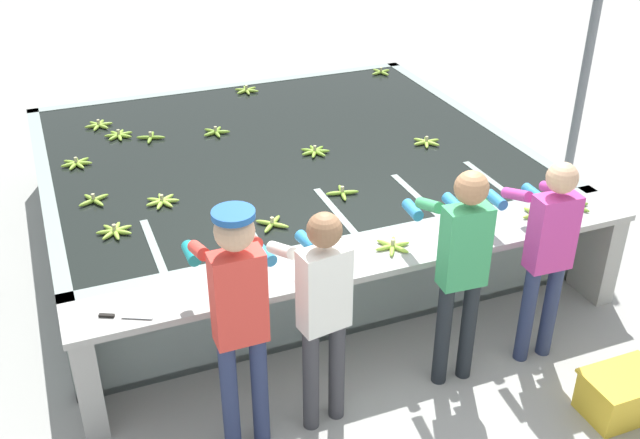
# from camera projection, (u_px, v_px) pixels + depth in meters

# --- Properties ---
(ground_plane) EXTENTS (80.00, 80.00, 0.00)m
(ground_plane) POSITION_uv_depth(u_px,v_px,m) (383.00, 366.00, 5.66)
(ground_plane) COLOR #999993
(ground_plane) RESTS_ON ground
(wash_tank) EXTENTS (4.39, 3.79, 0.86)m
(wash_tank) POSITION_uv_depth(u_px,v_px,m) (281.00, 187.00, 7.34)
(wash_tank) COLOR gray
(wash_tank) RESTS_ON ground
(work_ledge) EXTENTS (4.39, 0.45, 0.86)m
(work_ledge) POSITION_uv_depth(u_px,v_px,m) (373.00, 284.00, 5.54)
(work_ledge) COLOR #9E9E99
(work_ledge) RESTS_ON ground
(worker_0) EXTENTS (0.41, 0.73, 1.77)m
(worker_0) POSITION_uv_depth(u_px,v_px,m) (238.00, 308.00, 4.49)
(worker_0) COLOR navy
(worker_0) RESTS_ON ground
(worker_1) EXTENTS (0.47, 0.73, 1.63)m
(worker_1) POSITION_uv_depth(u_px,v_px,m) (321.00, 302.00, 4.73)
(worker_1) COLOR #38383D
(worker_1) RESTS_ON ground
(worker_2) EXTENTS (0.43, 0.73, 1.69)m
(worker_2) POSITION_uv_depth(u_px,v_px,m) (461.00, 259.00, 5.09)
(worker_2) COLOR #1E2328
(worker_2) RESTS_ON ground
(worker_3) EXTENTS (0.42, 0.72, 1.63)m
(worker_3) POSITION_uv_depth(u_px,v_px,m) (547.00, 244.00, 5.34)
(worker_3) COLOR navy
(worker_3) RESTS_ON ground
(banana_bunch_floating_0) EXTENTS (0.27, 0.28, 0.08)m
(banana_bunch_floating_0) POSITION_uv_depth(u_px,v_px,m) (247.00, 90.00, 8.44)
(banana_bunch_floating_0) COLOR #93BC3D
(banana_bunch_floating_0) RESTS_ON wash_tank
(banana_bunch_floating_1) EXTENTS (0.28, 0.27, 0.08)m
(banana_bunch_floating_1) POSITION_uv_depth(u_px,v_px,m) (99.00, 125.00, 7.55)
(banana_bunch_floating_1) COLOR #93BC3D
(banana_bunch_floating_1) RESTS_ON wash_tank
(banana_bunch_floating_2) EXTENTS (0.23, 0.23, 0.08)m
(banana_bunch_floating_2) POSITION_uv_depth(u_px,v_px,m) (272.00, 224.00, 5.79)
(banana_bunch_floating_2) COLOR #93BC3D
(banana_bunch_floating_2) RESTS_ON wash_tank
(banana_bunch_floating_3) EXTENTS (0.28, 0.28, 0.08)m
(banana_bunch_floating_3) POSITION_uv_depth(u_px,v_px,m) (76.00, 163.00, 6.76)
(banana_bunch_floating_3) COLOR #8CB738
(banana_bunch_floating_3) RESTS_ON wash_tank
(banana_bunch_floating_4) EXTENTS (0.28, 0.28, 0.08)m
(banana_bunch_floating_4) POSITION_uv_depth(u_px,v_px,m) (315.00, 151.00, 6.98)
(banana_bunch_floating_4) COLOR #7FAD33
(banana_bunch_floating_4) RESTS_ON wash_tank
(banana_bunch_floating_5) EXTENTS (0.28, 0.28, 0.08)m
(banana_bunch_floating_5) POSITION_uv_depth(u_px,v_px,m) (381.00, 72.00, 9.00)
(banana_bunch_floating_5) COLOR #93BC3D
(banana_bunch_floating_5) RESTS_ON wash_tank
(banana_bunch_floating_6) EXTENTS (0.28, 0.28, 0.08)m
(banana_bunch_floating_6) POSITION_uv_depth(u_px,v_px,m) (162.00, 201.00, 6.12)
(banana_bunch_floating_6) COLOR #9EC642
(banana_bunch_floating_6) RESTS_ON wash_tank
(banana_bunch_floating_7) EXTENTS (0.28, 0.28, 0.08)m
(banana_bunch_floating_7) POSITION_uv_depth(u_px,v_px,m) (115.00, 231.00, 5.70)
(banana_bunch_floating_7) COLOR #93BC3D
(banana_bunch_floating_7) RESTS_ON wash_tank
(banana_bunch_floating_8) EXTENTS (0.28, 0.28, 0.08)m
(banana_bunch_floating_8) POSITION_uv_depth(u_px,v_px,m) (342.00, 193.00, 6.25)
(banana_bunch_floating_8) COLOR #7FAD33
(banana_bunch_floating_8) RESTS_ON wash_tank
(banana_bunch_floating_9) EXTENTS (0.28, 0.28, 0.08)m
(banana_bunch_floating_9) POSITION_uv_depth(u_px,v_px,m) (151.00, 137.00, 7.27)
(banana_bunch_floating_9) COLOR #7FAD33
(banana_bunch_floating_9) RESTS_ON wash_tank
(banana_bunch_floating_10) EXTENTS (0.28, 0.27, 0.08)m
(banana_bunch_floating_10) POSITION_uv_depth(u_px,v_px,m) (216.00, 132.00, 7.39)
(banana_bunch_floating_10) COLOR #7FAD33
(banana_bunch_floating_10) RESTS_ON wash_tank
(banana_bunch_floating_11) EXTENTS (0.28, 0.27, 0.08)m
(banana_bunch_floating_11) POSITION_uv_depth(u_px,v_px,m) (119.00, 135.00, 7.32)
(banana_bunch_floating_11) COLOR #8CB738
(banana_bunch_floating_11) RESTS_ON wash_tank
(banana_bunch_floating_12) EXTENTS (0.28, 0.27, 0.08)m
(banana_bunch_floating_12) POSITION_uv_depth(u_px,v_px,m) (426.00, 142.00, 7.17)
(banana_bunch_floating_12) COLOR #9EC642
(banana_bunch_floating_12) RESTS_ON wash_tank
(banana_bunch_floating_13) EXTENTS (0.27, 0.27, 0.08)m
(banana_bunch_floating_13) POSITION_uv_depth(u_px,v_px,m) (94.00, 200.00, 6.14)
(banana_bunch_floating_13) COLOR #8CB738
(banana_bunch_floating_13) RESTS_ON wash_tank
(banana_bunch_ledge_0) EXTENTS (0.27, 0.28, 0.08)m
(banana_bunch_ledge_0) POSITION_uv_depth(u_px,v_px,m) (538.00, 214.00, 5.92)
(banana_bunch_ledge_0) COLOR #9EC642
(banana_bunch_ledge_0) RESTS_ON work_ledge
(banana_bunch_ledge_1) EXTENTS (0.28, 0.26, 0.08)m
(banana_bunch_ledge_1) POSITION_uv_depth(u_px,v_px,m) (393.00, 246.00, 5.50)
(banana_bunch_ledge_1) COLOR #93BC3D
(banana_bunch_ledge_1) RESTS_ON work_ledge
(banana_bunch_ledge_2) EXTENTS (0.28, 0.27, 0.08)m
(banana_bunch_ledge_2) POSITION_uv_depth(u_px,v_px,m) (573.00, 206.00, 6.04)
(banana_bunch_ledge_2) COLOR #75A333
(banana_bunch_ledge_2) RESTS_ON work_ledge
(knife_0) EXTENTS (0.33, 0.18, 0.02)m
(knife_0) POSITION_uv_depth(u_px,v_px,m) (117.00, 316.00, 4.77)
(knife_0) COLOR silver
(knife_0) RESTS_ON work_ledge
(crate) EXTENTS (0.55, 0.39, 0.32)m
(crate) POSITION_uv_depth(u_px,v_px,m) (622.00, 394.00, 5.17)
(crate) COLOR gold
(crate) RESTS_ON ground
(support_post_right) EXTENTS (0.09, 0.09, 3.20)m
(support_post_right) POSITION_uv_depth(u_px,v_px,m) (588.00, 56.00, 7.17)
(support_post_right) COLOR slate
(support_post_right) RESTS_ON ground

